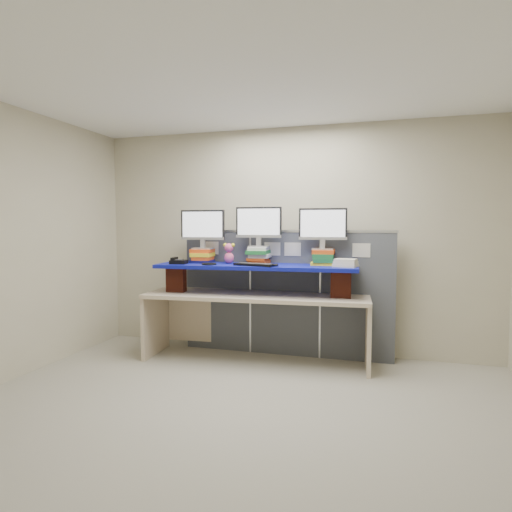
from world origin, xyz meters
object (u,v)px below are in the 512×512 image
(desk_phone, at_px, (178,261))
(monitor_center, at_px, (259,224))
(desk, at_px, (256,307))
(monitor_left, at_px, (203,227))
(monitor_right, at_px, (323,226))
(blue_board, at_px, (256,266))
(keyboard, at_px, (255,265))

(desk_phone, bearing_deg, monitor_center, 8.67)
(desk, bearing_deg, monitor_left, 170.26)
(monitor_left, bearing_deg, monitor_right, -0.00)
(monitor_left, distance_m, monitor_right, 1.45)
(monitor_center, height_order, desk_phone, monitor_center)
(blue_board, xyz_separation_m, keyboard, (0.03, -0.15, 0.04))
(desk, distance_m, monitor_left, 1.17)
(desk, relative_size, keyboard, 5.33)
(keyboard, relative_size, desk_phone, 2.38)
(desk_phone, bearing_deg, keyboard, -7.88)
(desk, xyz_separation_m, monitor_right, (0.75, 0.17, 0.95))
(blue_board, xyz_separation_m, desk_phone, (-0.91, -0.17, 0.05))
(keyboard, bearing_deg, desk_phone, -167.33)
(monitor_center, relative_size, desk_phone, 2.64)
(monitor_right, bearing_deg, monitor_center, -180.00)
(desk, relative_size, monitor_right, 4.81)
(monitor_right, relative_size, keyboard, 1.11)
(monitor_left, bearing_deg, desk_phone, -135.56)
(desk_phone, bearing_deg, monitor_left, 39.49)
(monitor_right, bearing_deg, desk_phone, -172.37)
(keyboard, distance_m, desk_phone, 0.94)
(monitor_left, height_order, monitor_right, monitor_right)
(desk, xyz_separation_m, blue_board, (0.00, 0.00, 0.48))
(desk, relative_size, desk_phone, 12.68)
(blue_board, bearing_deg, desk_phone, -173.44)
(monitor_left, bearing_deg, monitor_center, -0.00)
(monitor_right, distance_m, desk_phone, 1.74)
(blue_board, bearing_deg, desk, 0.00)
(monitor_center, relative_size, keyboard, 1.11)
(monitor_center, xyz_separation_m, desk_phone, (-0.91, -0.28, -0.44))
(monitor_left, bearing_deg, desk, -9.74)
(monitor_left, xyz_separation_m, monitor_right, (1.44, 0.10, 0.01))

